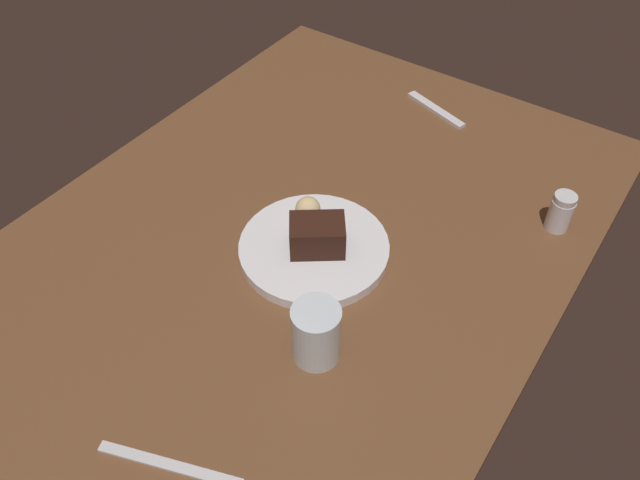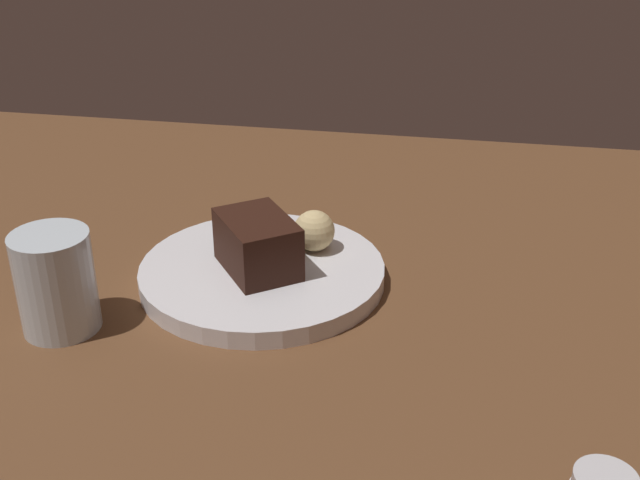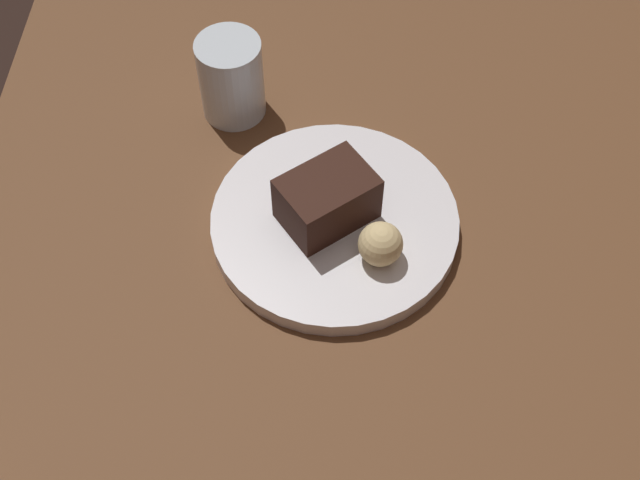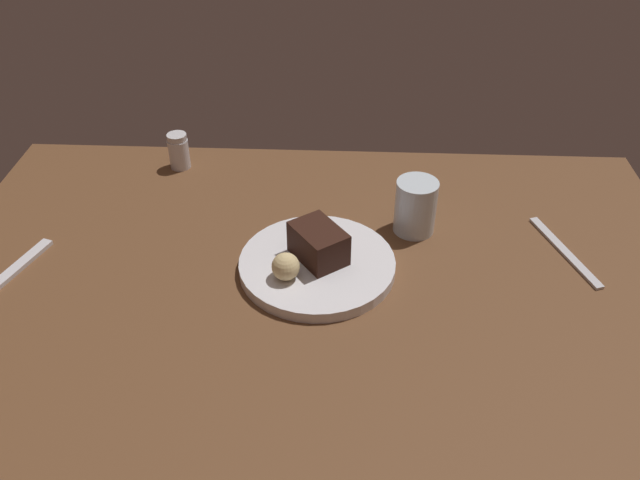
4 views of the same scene
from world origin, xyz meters
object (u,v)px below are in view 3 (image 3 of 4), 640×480
at_px(dessert_plate, 335,223).
at_px(chocolate_cake_slice, 327,199).
at_px(bread_roll, 383,244).
at_px(water_glass, 231,78).

distance_m(dessert_plate, chocolate_cake_slice, 0.04).
height_order(bread_roll, water_glass, water_glass).
relative_size(dessert_plate, chocolate_cake_slice, 2.81).
distance_m(bread_roll, water_glass, 0.26).
xyz_separation_m(bread_roll, water_glass, (0.20, 0.16, 0.01)).
xyz_separation_m(dessert_plate, chocolate_cake_slice, (0.00, 0.01, 0.04)).
height_order(dessert_plate, bread_roll, bread_roll).
xyz_separation_m(chocolate_cake_slice, water_glass, (0.16, 0.11, 0.00)).
bearing_deg(chocolate_cake_slice, dessert_plate, -102.02).
relative_size(bread_roll, water_glass, 0.45).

